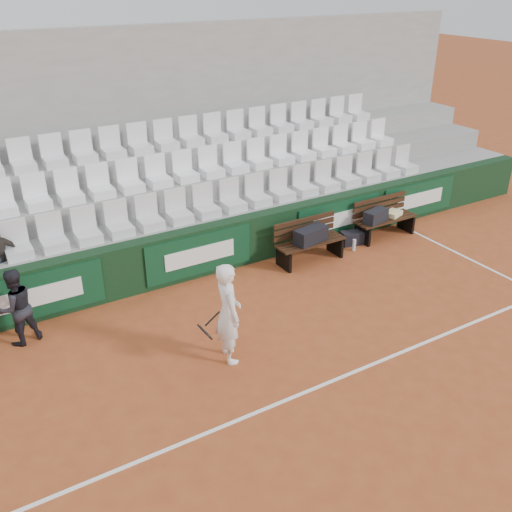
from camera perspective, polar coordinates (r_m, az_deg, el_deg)
The scene contains 20 objects.
ground at distance 8.63m, azimuth 7.10°, elevation -12.53°, with size 80.00×80.00×0.00m, color #A14924.
court_baseline at distance 8.62m, azimuth 7.10°, elevation -12.51°, with size 18.00×0.06×0.01m, color white.
back_barrier at distance 11.26m, azimuth -4.79°, elevation 0.69°, with size 18.00×0.34×1.00m.
grandstand_tier_front at distance 11.76m, azimuth -6.47°, elevation 1.78°, with size 18.00×0.95×1.00m, color gray.
grandstand_tier_mid at distance 12.47m, azimuth -8.37°, elevation 4.29°, with size 18.00×0.95×1.45m, color gray.
grandstand_tier_back at distance 13.22m, azimuth -10.07°, elevation 6.52°, with size 18.00×0.95×1.90m, color gray.
grandstand_rear_wall at distance 13.42m, azimuth -11.51°, elevation 12.30°, with size 18.00×0.30×4.40m, color #969593.
seat_row_front at distance 11.29m, azimuth -6.30°, elevation 5.21°, with size 11.90×0.44×0.63m, color silver.
seat_row_mid at distance 11.97m, azimuth -8.36°, elevation 8.63°, with size 11.90×0.44×0.63m, color white.
seat_row_back at distance 12.69m, azimuth -10.23°, elevation 11.66°, with size 11.90×0.44×0.63m, color silver.
bench_left at distance 11.82m, azimuth 5.43°, elevation 0.50°, with size 1.50×0.56×0.45m, color #311B0E.
bench_right at distance 13.19m, azimuth 12.75°, elevation 2.82°, with size 1.50×0.56×0.45m, color #341C0F.
sports_bag_left at distance 11.63m, azimuth 5.50°, elevation 2.10°, with size 0.73×0.31×0.31m, color black.
sports_bag_right at distance 12.81m, azimuth 11.90°, elevation 3.94°, with size 0.59×0.27×0.27m, color black.
towel at distance 13.26m, azimuth 13.57°, elevation 4.16°, with size 0.39×0.28×0.11m, color beige.
sports_bag_ground at distance 12.72m, azimuth 9.56°, elevation 1.80°, with size 0.47×0.29×0.29m, color black.
water_bottle_near at distance 11.80m, azimuth 2.97°, elevation 0.04°, with size 0.08×0.08×0.27m, color silver.
water_bottle_far at distance 12.43m, azimuth 9.78°, elevation 1.09°, with size 0.07×0.07×0.26m, color silver.
tennis_player at distance 8.60m, azimuth -2.81°, elevation -5.71°, with size 0.74×0.66×1.65m.
ball_kid at distance 9.81m, azimuth -22.88°, elevation -4.73°, with size 0.64×0.50×1.31m, color black.
Camera 1 is at (-4.28, -5.15, 5.44)m, focal length 40.00 mm.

